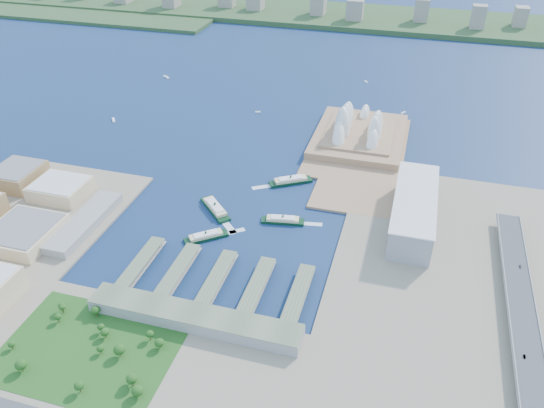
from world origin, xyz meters
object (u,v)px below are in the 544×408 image
(toaster_building, at_px, (414,210))
(car_b, at_px, (525,356))
(ferry_b, at_px, (291,179))
(car_c, at_px, (520,266))
(ferry_c, at_px, (206,235))
(opera_house, at_px, (361,121))
(ferry_a, at_px, (215,207))
(ferry_d, at_px, (283,219))

(toaster_building, height_order, car_b, toaster_building)
(ferry_b, xyz_separation_m, car_c, (267.17, -118.04, 10.22))
(car_b, bearing_deg, ferry_c, 163.35)
(opera_house, bearing_deg, ferry_a, -120.74)
(opera_house, height_order, ferry_a, opera_house)
(toaster_building, xyz_separation_m, car_c, (109.00, -65.23, -4.96))
(car_b, xyz_separation_m, car_c, (8.00, 120.59, -0.01))
(ferry_a, distance_m, car_c, 340.25)
(ferry_d, bearing_deg, car_b, -130.88)
(ferry_d, bearing_deg, car_c, -106.10)
(toaster_building, bearing_deg, opera_house, 114.23)
(ferry_d, distance_m, car_b, 288.25)
(toaster_building, distance_m, car_b, 211.55)
(ferry_c, distance_m, car_c, 329.36)
(toaster_building, distance_m, ferry_a, 232.89)
(ferry_b, height_order, ferry_c, ferry_b)
(ferry_b, xyz_separation_m, ferry_c, (-61.07, -142.88, -0.64))
(ferry_b, bearing_deg, ferry_c, -54.84)
(opera_house, relative_size, toaster_building, 1.16)
(ferry_d, height_order, car_c, car_c)
(car_c, bearing_deg, ferry_c, -175.67)
(ferry_d, bearing_deg, ferry_a, 79.95)
(ferry_b, bearing_deg, opera_house, 123.46)
(ferry_d, bearing_deg, ferry_c, 116.64)
(ferry_c, height_order, car_b, car_b)
(ferry_a, distance_m, ferry_b, 113.27)
(car_c, bearing_deg, car_b, -93.80)
(opera_house, relative_size, ferry_c, 3.64)
(opera_house, xyz_separation_m, toaster_building, (90.00, -200.00, -11.50))
(toaster_building, xyz_separation_m, ferry_c, (-219.25, -90.07, -15.82))
(opera_house, height_order, ferry_d, opera_house)
(toaster_building, bearing_deg, ferry_b, 161.54)
(ferry_d, bearing_deg, ferry_b, -0.97)
(opera_house, distance_m, ferry_d, 243.63)
(toaster_building, xyz_separation_m, ferry_d, (-144.90, -35.80, -15.78))
(ferry_d, distance_m, car_c, 255.83)
(ferry_b, bearing_deg, car_b, 15.67)
(opera_house, xyz_separation_m, ferry_d, (-54.90, -235.80, -27.28))
(car_b, bearing_deg, ferry_b, 137.36)
(car_c, bearing_deg, ferry_a, 174.90)
(toaster_building, height_order, ferry_c, toaster_building)
(ferry_a, xyz_separation_m, car_b, (330.76, -150.85, 10.03))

